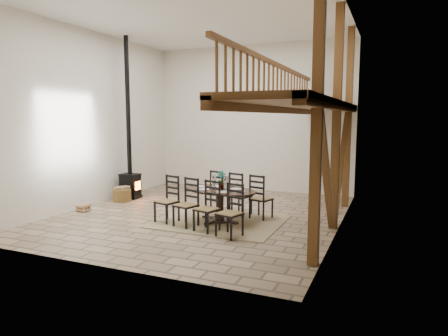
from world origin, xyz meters
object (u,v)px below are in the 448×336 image
at_px(dining_table, 217,206).
at_px(log_stack, 83,208).
at_px(log_basket, 122,195).
at_px(wood_stove, 130,162).

relative_size(dining_table, log_stack, 8.39).
relative_size(dining_table, log_basket, 4.73).
xyz_separation_m(wood_stove, log_stack, (-0.08, -2.02, -1.05)).
bearing_deg(wood_stove, log_basket, -84.63).
distance_m(dining_table, log_stack, 3.85).
xyz_separation_m(log_basket, log_stack, (-0.13, -1.52, -0.10)).
distance_m(dining_table, log_basket, 3.86).
height_order(wood_stove, log_stack, wood_stove).
bearing_deg(wood_stove, log_stack, -92.57).
relative_size(dining_table, wood_stove, 0.53).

